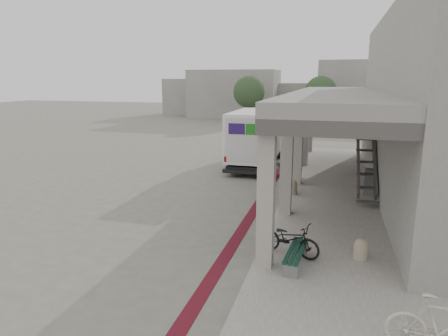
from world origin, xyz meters
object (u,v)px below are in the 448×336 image
(bench, at_px, (296,254))
(utility_cabinet, at_px, (370,182))
(bicycle_black, at_px, (289,239))
(bicycle_cream, at_px, (444,327))
(fedex_truck, at_px, (258,136))

(bench, relative_size, utility_cabinet, 1.69)
(bicycle_black, bearing_deg, bicycle_cream, -119.42)
(utility_cabinet, bearing_deg, fedex_truck, 142.10)
(fedex_truck, height_order, bench, fedex_truck)
(bicycle_cream, bearing_deg, bench, 49.25)
(fedex_truck, height_order, bicycle_cream, fedex_truck)
(fedex_truck, xyz_separation_m, bicycle_cream, (5.75, -14.41, -0.90))
(bench, bearing_deg, bicycle_black, 116.74)
(utility_cabinet, distance_m, bicycle_black, 6.81)
(fedex_truck, xyz_separation_m, utility_cabinet, (5.35, -4.83, -0.94))
(fedex_truck, relative_size, utility_cabinet, 6.99)
(bicycle_black, distance_m, bicycle_cream, 4.27)
(utility_cabinet, distance_m, bicycle_cream, 9.59)
(bicycle_cream, bearing_deg, utility_cabinet, 7.68)
(bench, distance_m, bicycle_cream, 3.74)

